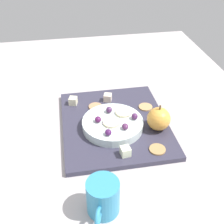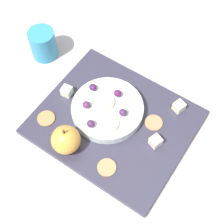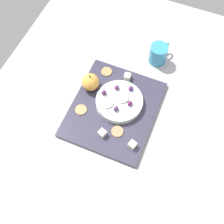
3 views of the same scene
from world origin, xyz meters
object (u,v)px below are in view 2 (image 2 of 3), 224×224
at_px(apple_slice_0, 105,102).
at_px(grape_1, 86,105).
at_px(grape_0, 92,88).
at_px(grape_3, 123,112).
at_px(apple_slice_1, 109,123).
at_px(serving_dish, 107,109).
at_px(platter, 114,122).
at_px(grape_2, 118,93).
at_px(cup, 43,44).
at_px(cracker_1, 107,168).
at_px(apple_whole, 66,140).
at_px(cracker_2, 46,119).
at_px(cheese_cube_2, 156,141).
at_px(grape_4, 91,124).
at_px(cheese_cube_0, 67,91).
at_px(cheese_cube_1, 179,107).
at_px(cracker_0, 154,123).

bearing_deg(apple_slice_0, grape_1, 47.55).
bearing_deg(grape_0, grape_3, 171.45).
bearing_deg(apple_slice_1, serving_dish, -52.47).
bearing_deg(platter, grape_0, -19.02).
height_order(grape_3, apple_slice_1, grape_3).
relative_size(grape_2, cup, 0.20).
distance_m(cracker_1, grape_0, 0.19).
bearing_deg(apple_whole, apple_slice_0, -95.90).
xyz_separation_m(apple_whole, apple_slice_0, (-0.01, -0.13, -0.01)).
height_order(serving_dish, grape_3, grape_3).
xyz_separation_m(serving_dish, cracker_2, (0.11, 0.10, -0.01)).
xyz_separation_m(serving_dish, apple_whole, (0.02, 0.12, 0.02)).
height_order(grape_1, apple_slice_1, grape_1).
distance_m(grape_2, grape_3, 0.05).
xyz_separation_m(cheese_cube_2, apple_slice_0, (0.15, -0.01, 0.02)).
bearing_deg(grape_1, serving_dish, -147.10).
distance_m(platter, grape_0, 0.09).
bearing_deg(serving_dish, grape_0, -17.75).
bearing_deg(grape_3, grape_4, 55.89).
xyz_separation_m(cheese_cube_0, grape_0, (-0.05, -0.03, 0.02)).
xyz_separation_m(cheese_cube_0, grape_4, (-0.11, 0.05, 0.02)).
height_order(grape_2, apple_slice_0, grape_2).
xyz_separation_m(serving_dish, apple_slice_1, (-0.03, 0.04, 0.01)).
bearing_deg(cup, platter, 164.71).
distance_m(cheese_cube_0, apple_slice_1, 0.14).
distance_m(serving_dish, cracker_1, 0.14).
height_order(apple_slice_1, cup, cup).
bearing_deg(cup, cracker_2, 130.81).
height_order(grape_2, grape_4, grape_4).
height_order(cracker_2, apple_slice_1, apple_slice_1).
distance_m(cheese_cube_0, cup, 0.16).
xyz_separation_m(grape_2, apple_slice_1, (-0.03, 0.08, -0.00)).
bearing_deg(grape_1, cracker_1, 142.51).
height_order(cheese_cube_1, cheese_cube_2, same).
xyz_separation_m(grape_1, grape_4, (-0.04, 0.03, 0.00)).
bearing_deg(apple_slice_0, grape_3, 177.60).
relative_size(serving_dish, cup, 1.73).
distance_m(platter, cracker_0, 0.09).
xyz_separation_m(cracker_1, grape_3, (0.04, -0.12, 0.03)).
bearing_deg(cup, apple_slice_1, 159.93).
distance_m(grape_1, cup, 0.22).
xyz_separation_m(cracker_1, grape_4, (0.08, -0.06, 0.03)).
height_order(cheese_cube_2, grape_2, grape_2).
bearing_deg(grape_2, grape_4, 87.21).
bearing_deg(cracker_0, grape_1, 22.65).
height_order(grape_4, apple_slice_0, grape_4).
xyz_separation_m(apple_slice_1, cup, (0.27, -0.10, -0.00)).
bearing_deg(grape_1, grape_4, 137.30).
bearing_deg(cracker_1, cracker_2, -6.36).
bearing_deg(grape_4, cracker_2, 18.23).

